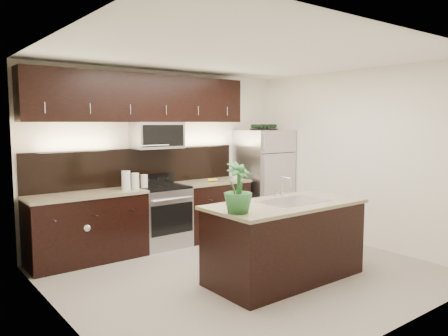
# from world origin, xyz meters

# --- Properties ---
(ground) EXTENTS (4.50, 4.50, 0.00)m
(ground) POSITION_xyz_m (0.00, 0.00, 0.00)
(ground) COLOR gray
(ground) RESTS_ON ground
(room_walls) EXTENTS (4.52, 4.02, 2.71)m
(room_walls) POSITION_xyz_m (-0.11, -0.04, 1.70)
(room_walls) COLOR silver
(room_walls) RESTS_ON ground
(counter_run) EXTENTS (3.51, 0.65, 0.94)m
(counter_run) POSITION_xyz_m (-0.46, 1.69, 0.47)
(counter_run) COLOR black
(counter_run) RESTS_ON ground
(upper_fixtures) EXTENTS (3.49, 0.40, 1.66)m
(upper_fixtures) POSITION_xyz_m (-0.43, 1.84, 2.14)
(upper_fixtures) COLOR black
(upper_fixtures) RESTS_ON counter_run
(island) EXTENTS (1.96, 0.96, 0.94)m
(island) POSITION_xyz_m (0.23, -0.45, 0.47)
(island) COLOR black
(island) RESTS_ON ground
(sink_faucet) EXTENTS (0.84, 0.50, 0.28)m
(sink_faucet) POSITION_xyz_m (0.38, -0.44, 0.96)
(sink_faucet) COLOR silver
(sink_faucet) RESTS_ON island
(refrigerator) EXTENTS (0.85, 0.77, 1.76)m
(refrigerator) POSITION_xyz_m (1.80, 1.63, 0.88)
(refrigerator) COLOR #B2B2B7
(refrigerator) RESTS_ON ground
(wine_rack) EXTENTS (0.43, 0.27, 0.10)m
(wine_rack) POSITION_xyz_m (1.80, 1.63, 1.81)
(wine_rack) COLOR black
(wine_rack) RESTS_ON refrigerator
(plant) EXTENTS (0.35, 0.35, 0.54)m
(plant) POSITION_xyz_m (-0.60, -0.57, 1.21)
(plant) COLOR #255C28
(plant) RESTS_ON island
(canisters) EXTENTS (0.41, 0.13, 0.27)m
(canisters) POSITION_xyz_m (-0.74, 1.65, 1.06)
(canisters) COLOR silver
(canisters) RESTS_ON counter_run
(french_press) EXTENTS (0.09, 0.09, 0.27)m
(french_press) POSITION_xyz_m (1.15, 1.64, 1.04)
(french_press) COLOR silver
(french_press) RESTS_ON counter_run
(bananas) EXTENTS (0.20, 0.17, 0.05)m
(bananas) POSITION_xyz_m (0.59, 1.61, 0.97)
(bananas) COLOR yellow
(bananas) RESTS_ON counter_run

